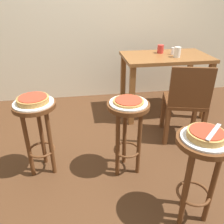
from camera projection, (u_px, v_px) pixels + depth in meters
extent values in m
plane|color=#4C2D19|center=(111.00, 160.00, 2.26)|extent=(6.00, 6.00, 0.00)
cylinder|color=#5B3319|center=(205.00, 141.00, 1.40)|extent=(0.34, 0.34, 0.03)
cylinder|color=#5B3319|center=(188.00, 172.00, 1.65)|extent=(0.04, 0.04, 0.64)
cylinder|color=#5B3319|center=(186.00, 190.00, 1.50)|extent=(0.04, 0.04, 0.64)
cylinder|color=#5B3319|center=(212.00, 187.00, 1.52)|extent=(0.04, 0.04, 0.64)
torus|color=#5B3319|center=(193.00, 193.00, 1.60)|extent=(0.23, 0.23, 0.02)
cylinder|color=silver|center=(205.00, 138.00, 1.39)|extent=(0.30, 0.30, 0.01)
cylinder|color=tan|center=(206.00, 135.00, 1.38)|extent=(0.23, 0.23, 0.04)
cylinder|color=#B23823|center=(207.00, 131.00, 1.37)|extent=(0.20, 0.20, 0.01)
cylinder|color=#5B3319|center=(128.00, 105.00, 1.84)|extent=(0.34, 0.34, 0.03)
cylinder|color=#5B3319|center=(125.00, 134.00, 2.09)|extent=(0.04, 0.04, 0.64)
cylinder|color=#5B3319|center=(118.00, 145.00, 1.94)|extent=(0.04, 0.04, 0.64)
cylinder|color=#5B3319|center=(139.00, 143.00, 1.96)|extent=(0.04, 0.04, 0.64)
torus|color=#5B3319|center=(127.00, 149.00, 2.04)|extent=(0.23, 0.23, 0.02)
cylinder|color=white|center=(128.00, 103.00, 1.83)|extent=(0.30, 0.30, 0.01)
cylinder|color=#B78442|center=(129.00, 101.00, 1.82)|extent=(0.24, 0.24, 0.01)
cylinder|color=#B23823|center=(129.00, 100.00, 1.82)|extent=(0.21, 0.21, 0.01)
cylinder|color=#5B3319|center=(34.00, 106.00, 1.84)|extent=(0.34, 0.34, 0.03)
cylinder|color=#5B3319|center=(41.00, 134.00, 2.09)|extent=(0.04, 0.04, 0.64)
cylinder|color=#5B3319|center=(28.00, 145.00, 1.94)|extent=(0.04, 0.04, 0.64)
cylinder|color=#5B3319|center=(51.00, 143.00, 1.96)|extent=(0.04, 0.04, 0.64)
torus|color=#5B3319|center=(42.00, 150.00, 2.04)|extent=(0.23, 0.23, 0.02)
cylinder|color=white|center=(33.00, 103.00, 1.83)|extent=(0.32, 0.32, 0.01)
cylinder|color=#B78442|center=(33.00, 100.00, 1.82)|extent=(0.25, 0.25, 0.04)
cylinder|color=#B23823|center=(32.00, 97.00, 1.80)|extent=(0.22, 0.22, 0.01)
cube|color=brown|center=(166.00, 57.00, 2.83)|extent=(1.05, 0.62, 0.04)
cube|color=brown|center=(132.00, 97.00, 2.71)|extent=(0.06, 0.06, 0.73)
cube|color=brown|center=(207.00, 92.00, 2.84)|extent=(0.06, 0.06, 0.73)
cube|color=brown|center=(123.00, 81.00, 3.17)|extent=(0.06, 0.06, 0.73)
cube|color=brown|center=(188.00, 78.00, 3.30)|extent=(0.06, 0.06, 0.73)
cylinder|color=silver|center=(177.00, 52.00, 2.71)|extent=(0.08, 0.08, 0.12)
cylinder|color=red|center=(160.00, 49.00, 2.89)|extent=(0.08, 0.08, 0.10)
cylinder|color=white|center=(173.00, 51.00, 2.83)|extent=(0.04, 0.04, 0.08)
cube|color=#5B3319|center=(184.00, 101.00, 2.44)|extent=(0.49, 0.49, 0.04)
cube|color=#5B3319|center=(191.00, 88.00, 2.18)|extent=(0.39, 0.13, 0.40)
cube|color=#5B3319|center=(195.00, 113.00, 2.69)|extent=(0.04, 0.04, 0.42)
cube|color=#5B3319|center=(163.00, 111.00, 2.72)|extent=(0.04, 0.04, 0.42)
cube|color=#5B3319|center=(202.00, 129.00, 2.37)|extent=(0.04, 0.04, 0.42)
cube|color=#5B3319|center=(167.00, 127.00, 2.40)|extent=(0.04, 0.04, 0.42)
cube|color=silver|center=(214.00, 132.00, 1.35)|extent=(0.18, 0.17, 0.01)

